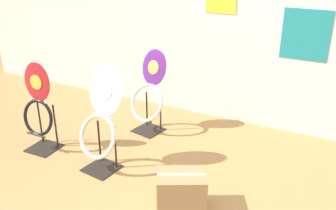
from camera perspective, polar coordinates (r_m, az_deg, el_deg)
wall_back at (r=3.99m, az=14.28°, el=14.46°), size 8.00×0.07×2.60m
toilet_seat_display_white_plain at (r=3.28m, az=-10.19°, el=-2.60°), size 0.42×0.37×0.94m
toilet_seat_display_purple_note at (r=3.93m, az=-2.92°, el=1.51°), size 0.45×0.36×0.88m
toilet_seat_display_crimson_swirl at (r=3.76m, az=-19.12°, el=-0.62°), size 0.36×0.29×0.88m
storage_box at (r=2.90m, az=2.04°, el=-13.06°), size 0.44×0.40×0.31m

